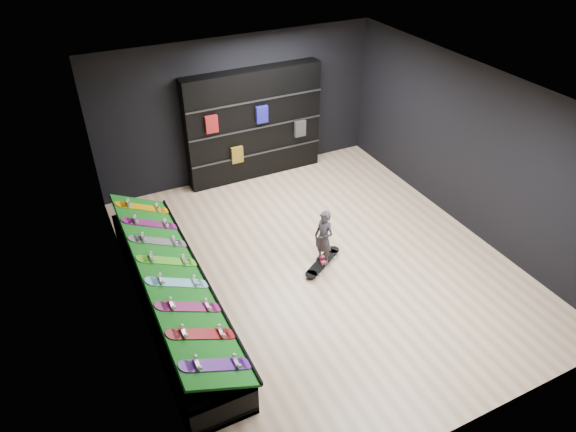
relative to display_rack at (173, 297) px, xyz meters
name	(u,v)px	position (x,y,z in m)	size (l,w,h in m)	color
floor	(319,262)	(2.55, 0.00, -0.25)	(6.00, 7.00, 0.01)	beige
ceiling	(326,96)	(2.55, 0.00, 2.75)	(6.00, 7.00, 0.01)	white
wall_back	(239,109)	(2.55, 3.50, 1.25)	(6.00, 0.02, 3.00)	black
wall_front	(485,343)	(2.55, -3.50, 1.25)	(6.00, 0.02, 3.00)	black
wall_left	(128,239)	(-0.45, 0.00, 1.25)	(0.02, 7.00, 3.00)	black
wall_right	(470,149)	(5.55, 0.00, 1.25)	(0.02, 7.00, 3.00)	black
display_rack	(173,297)	(0.00, 0.00, 0.00)	(0.90, 4.50, 0.50)	black
turf_ramp	(172,273)	(0.05, 0.00, 0.46)	(1.00, 4.50, 0.04)	#0D5410
back_shelving	(254,125)	(2.79, 3.32, 0.93)	(2.94, 0.34, 2.35)	black
floor_skateboard	(323,263)	(2.57, -0.09, -0.20)	(0.98, 0.22, 0.09)	black
child	(323,247)	(2.57, -0.09, 0.14)	(0.23, 0.16, 0.60)	black
display_board_0	(216,365)	(0.06, -1.90, 0.49)	(0.98, 0.22, 0.09)	purple
display_board_1	(202,334)	(0.06, -1.36, 0.49)	(0.98, 0.22, 0.09)	red
display_board_2	(189,307)	(0.06, -0.81, 0.49)	(0.98, 0.22, 0.09)	#E5198C
display_board_3	(178,283)	(0.06, -0.27, 0.49)	(0.98, 0.22, 0.09)	#0CB2E5
display_board_4	(168,261)	(0.06, 0.27, 0.49)	(0.98, 0.22, 0.09)	green
display_board_5	(158,241)	(0.06, 0.81, 0.49)	(0.98, 0.22, 0.09)	black
display_board_6	(150,223)	(0.06, 1.36, 0.49)	(0.98, 0.22, 0.09)	#2626BF
display_board_7	(143,207)	(0.06, 1.90, 0.49)	(0.98, 0.22, 0.09)	yellow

